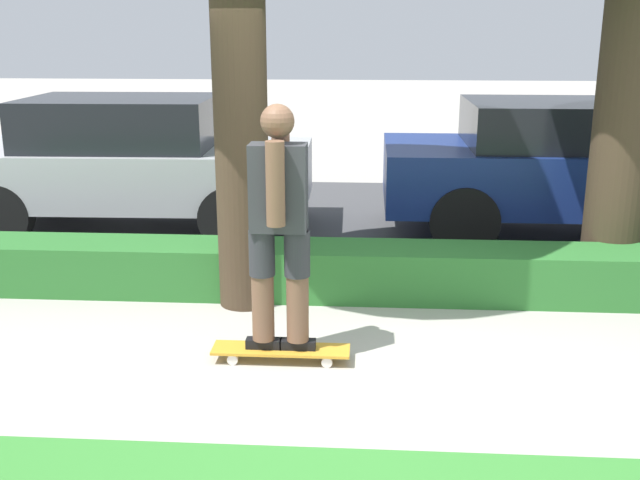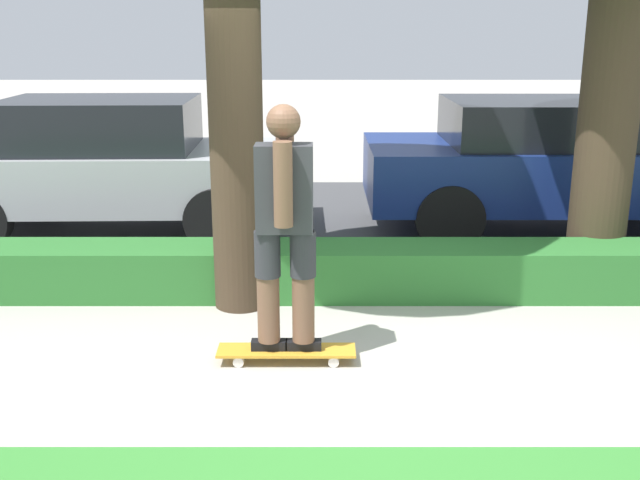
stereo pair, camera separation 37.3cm
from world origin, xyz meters
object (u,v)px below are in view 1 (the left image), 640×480
at_px(skateboard, 281,350).
at_px(skater_person, 279,223).
at_px(parked_car_front, 131,161).
at_px(parked_car_middle, 575,165).

height_order(skateboard, skater_person, skater_person).
bearing_deg(parked_car_front, skateboard, -60.15).
distance_m(skateboard, parked_car_front, 4.31).
relative_size(skater_person, parked_car_middle, 0.40).
bearing_deg(skater_person, parked_car_front, 121.31).
bearing_deg(skater_person, skateboard, -26.57).
height_order(skater_person, parked_car_middle, skater_person).
distance_m(skateboard, skater_person, 0.96).
relative_size(skateboard, parked_car_front, 0.24).
bearing_deg(parked_car_front, skater_person, -60.15).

